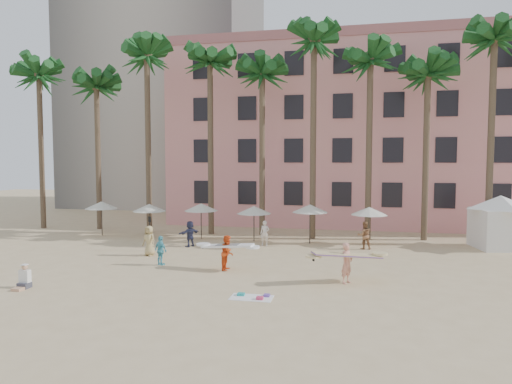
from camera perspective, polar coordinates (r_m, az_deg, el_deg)
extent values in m
plane|color=#D1B789|center=(20.84, -4.93, -12.17)|extent=(120.00, 120.00, 0.00)
cube|color=pink|center=(45.22, 13.49, 6.68)|extent=(35.00, 14.00, 16.00)
cube|color=#A89E8E|center=(64.83, -10.97, 21.16)|extent=(22.00, 18.00, 50.00)
cylinder|color=brown|center=(42.82, -25.26, 4.56)|extent=(0.44, 0.44, 13.00)
cylinder|color=brown|center=(40.43, -19.14, 4.07)|extent=(0.44, 0.44, 12.00)
cylinder|color=brown|center=(37.21, -13.33, 5.75)|extent=(0.44, 0.44, 14.00)
cylinder|color=brown|center=(35.84, -5.69, 5.50)|extent=(0.44, 0.44, 13.50)
cylinder|color=brown|center=(35.32, 0.78, 4.73)|extent=(0.44, 0.44, 12.50)
cylinder|color=brown|center=(33.80, 7.16, 6.43)|extent=(0.44, 0.44, 14.50)
cylinder|color=brown|center=(34.17, 13.94, 5.06)|extent=(0.44, 0.44, 13.00)
cylinder|color=brown|center=(35.03, 20.47, 4.08)|extent=(0.44, 0.44, 12.00)
cylinder|color=brown|center=(34.89, 27.29, 5.53)|extent=(0.44, 0.44, 14.00)
cylinder|color=#332B23|center=(37.11, -18.71, -3.25)|extent=(0.07, 0.07, 2.50)
cone|color=silver|center=(36.99, -18.75, -1.56)|extent=(2.50, 2.50, 0.55)
cylinder|color=#332B23|center=(35.16, -13.16, -3.62)|extent=(0.07, 0.07, 2.40)
cone|color=silver|center=(35.04, -13.19, -1.92)|extent=(2.50, 2.50, 0.55)
cylinder|color=#332B23|center=(33.85, -6.86, -3.75)|extent=(0.07, 0.07, 2.50)
cone|color=silver|center=(33.72, -6.88, -1.90)|extent=(2.50, 2.50, 0.55)
cylinder|color=#332B23|center=(32.70, -0.25, -4.08)|extent=(0.07, 0.07, 2.40)
cone|color=silver|center=(32.57, -0.25, -2.25)|extent=(2.50, 2.50, 0.55)
cylinder|color=#332B23|center=(31.99, 6.75, -4.11)|extent=(0.07, 0.07, 2.60)
cone|color=silver|center=(31.85, 6.77, -2.06)|extent=(2.50, 2.50, 0.55)
cylinder|color=#332B23|center=(32.09, 13.93, -4.26)|extent=(0.07, 0.07, 2.50)
cone|color=silver|center=(31.96, 13.96, -2.31)|extent=(2.50, 2.50, 0.55)
cube|color=white|center=(34.01, 28.16, -4.07)|extent=(3.46, 3.46, 2.60)
cone|color=white|center=(33.82, 28.26, -1.14)|extent=(5.19, 5.19, 0.90)
cube|color=white|center=(19.72, -0.57, -13.07)|extent=(1.80, 1.00, 0.02)
cube|color=teal|center=(20.00, -1.88, -12.65)|extent=(0.30, 0.25, 0.10)
cube|color=#D63B66|center=(19.43, 0.48, -13.11)|extent=(0.28, 0.22, 0.12)
cube|color=#6B48AD|center=(19.87, 1.35, -12.79)|extent=(0.26, 0.30, 0.08)
imported|color=#E0937E|center=(22.12, 11.29, -8.70)|extent=(0.77, 0.84, 1.93)
cube|color=beige|center=(22.04, 11.31, -7.72)|extent=(3.33, 1.95, 0.39)
imported|color=#ED4E19|center=(24.34, -3.58, -7.57)|extent=(0.71, 0.91, 1.84)
cube|color=white|center=(24.27, -3.58, -6.72)|extent=(2.81, 0.95, 0.29)
imported|color=#2E3251|center=(30.99, -8.25, -5.19)|extent=(1.29, 1.64, 1.74)
imported|color=#54B4C4|center=(25.92, -11.82, -7.17)|extent=(1.03, 0.81, 1.63)
imported|color=tan|center=(28.58, -13.21, -5.94)|extent=(1.02, 0.81, 1.83)
imported|color=#8F5E3B|center=(30.64, 13.38, -5.29)|extent=(1.04, 0.91, 1.82)
imported|color=silver|center=(30.96, 1.11, -5.18)|extent=(0.65, 0.44, 1.72)
cylinder|color=black|center=(29.93, -13.13, -5.23)|extent=(0.04, 0.04, 2.10)
cube|color=black|center=(29.79, -13.16, -3.33)|extent=(0.18, 0.03, 0.35)
cube|color=#3F3F4C|center=(23.58, -26.97, -10.35)|extent=(0.48, 0.45, 0.26)
cube|color=tan|center=(23.32, -27.55, -10.69)|extent=(0.43, 0.48, 0.13)
cube|color=white|center=(23.53, -26.92, -9.37)|extent=(0.47, 0.28, 0.58)
sphere|color=tan|center=(23.43, -26.95, -8.36)|extent=(0.26, 0.26, 0.26)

